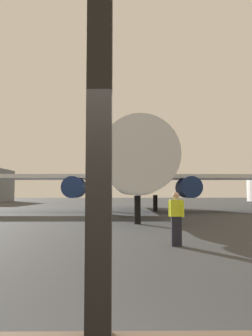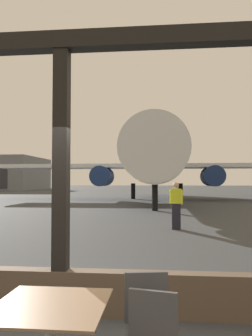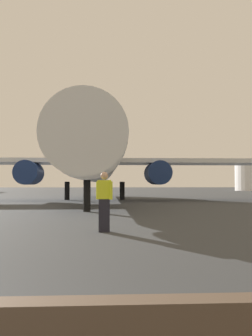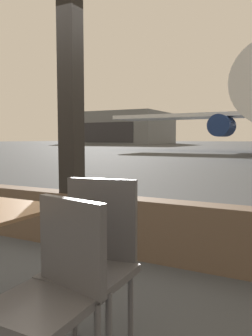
# 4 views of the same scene
# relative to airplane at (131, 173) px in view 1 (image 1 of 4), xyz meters

# --- Properties ---
(ground_plane) EXTENTS (220.00, 220.00, 0.00)m
(ground_plane) POSITION_rel_airplane_xyz_m (-1.06, 12.41, -3.57)
(ground_plane) COLOR #383A3D
(window_frame) EXTENTS (8.65, 0.24, 3.82)m
(window_frame) POSITION_rel_airplane_xyz_m (-1.06, -27.59, -2.18)
(window_frame) COLOR brown
(window_frame) RESTS_ON ground
(airplane) EXTENTS (31.73, 30.54, 10.58)m
(airplane) POSITION_rel_airplane_xyz_m (0.00, 0.00, 0.00)
(airplane) COLOR silver
(airplane) RESTS_ON ground
(ground_crew_worker) EXTENTS (0.48, 0.37, 1.74)m
(ground_crew_worker) POSITION_rel_airplane_xyz_m (0.89, -19.42, -2.67)
(ground_crew_worker) COLOR black
(ground_crew_worker) RESTS_ON ground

